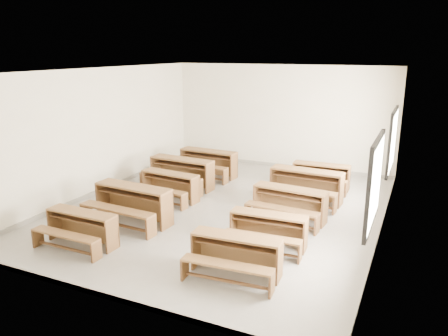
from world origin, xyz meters
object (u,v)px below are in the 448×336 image
at_px(desk_set_6, 268,228).
at_px(desk_set_1, 132,201).
at_px(desk_set_2, 169,184).
at_px(desk_set_0, 81,226).
at_px(desk_set_4, 208,161).
at_px(desk_set_7, 289,202).
at_px(desk_set_8, 305,183).
at_px(desk_set_9, 321,174).
at_px(desk_set_3, 181,171).
at_px(desk_set_5, 235,253).

bearing_deg(desk_set_6, desk_set_1, 177.63).
xyz_separation_m(desk_set_1, desk_set_2, (-0.05, 1.59, -0.07)).
relative_size(desk_set_0, desk_set_4, 0.83).
height_order(desk_set_6, desk_set_7, desk_set_7).
height_order(desk_set_2, desk_set_8, desk_set_8).
height_order(desk_set_1, desk_set_9, desk_set_1).
bearing_deg(desk_set_6, desk_set_3, 139.92).
bearing_deg(desk_set_6, desk_set_2, 150.47).
bearing_deg(desk_set_6, desk_set_9, 85.23).
distance_m(desk_set_4, desk_set_7, 3.94).
relative_size(desk_set_4, desk_set_8, 0.97).
relative_size(desk_set_4, desk_set_5, 1.14).
relative_size(desk_set_2, desk_set_8, 0.87).
distance_m(desk_set_4, desk_set_5, 5.91).
xyz_separation_m(desk_set_4, desk_set_6, (3.19, -3.82, -0.07)).
relative_size(desk_set_0, desk_set_8, 0.81).
bearing_deg(desk_set_3, desk_set_4, 86.66).
bearing_deg(desk_set_4, desk_set_5, -55.70).
height_order(desk_set_0, desk_set_8, desk_set_8).
distance_m(desk_set_7, desk_set_9, 2.55).
distance_m(desk_set_3, desk_set_7, 3.48).
bearing_deg(desk_set_8, desk_set_7, -87.55).
height_order(desk_set_0, desk_set_4, desk_set_4).
xyz_separation_m(desk_set_6, desk_set_9, (0.11, 4.02, 0.01)).
bearing_deg(desk_set_2, desk_set_7, 3.92).
distance_m(desk_set_2, desk_set_5, 4.08).
distance_m(desk_set_0, desk_set_9, 6.40).
xyz_separation_m(desk_set_5, desk_set_8, (0.13, 4.05, 0.07)).
relative_size(desk_set_2, desk_set_4, 0.90).
relative_size(desk_set_7, desk_set_9, 1.10).
bearing_deg(desk_set_4, desk_set_1, -85.16).
relative_size(desk_set_1, desk_set_6, 1.23).
height_order(desk_set_7, desk_set_8, desk_set_8).
bearing_deg(desk_set_3, desk_set_8, 8.55).
bearing_deg(desk_set_7, desk_set_9, 91.65).
bearing_deg(desk_set_9, desk_set_6, -93.31).
bearing_deg(desk_set_7, desk_set_3, 167.32).
bearing_deg(desk_set_2, desk_set_8, 27.43).
bearing_deg(desk_set_3, desk_set_7, -14.04).
relative_size(desk_set_1, desk_set_3, 1.00).
height_order(desk_set_4, desk_set_9, desk_set_4).
bearing_deg(desk_set_3, desk_set_2, -73.83).
xyz_separation_m(desk_set_3, desk_set_7, (3.32, -1.03, -0.05)).
distance_m(desk_set_4, desk_set_8, 3.34).
height_order(desk_set_1, desk_set_7, desk_set_1).
distance_m(desk_set_0, desk_set_3, 3.91).
relative_size(desk_set_5, desk_set_8, 0.86).
bearing_deg(desk_set_9, desk_set_4, -178.27).
relative_size(desk_set_1, desk_set_4, 1.04).
bearing_deg(desk_set_4, desk_set_7, -33.35).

